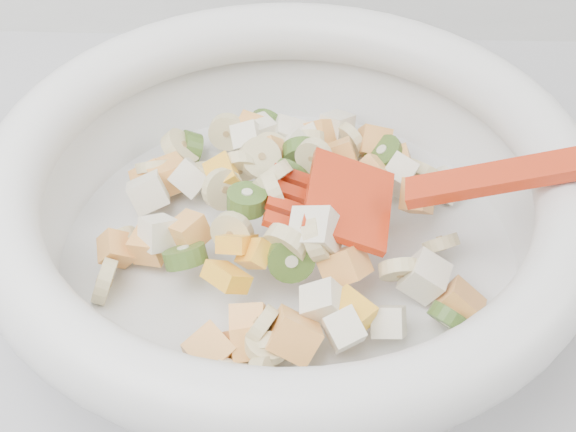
{
  "coord_description": "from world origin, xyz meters",
  "views": [
    {
      "loc": [
        -0.0,
        1.08,
        1.3
      ],
      "look_at": [
        -0.02,
        1.46,
        0.95
      ],
      "focal_mm": 55.0,
      "sensor_mm": 36.0,
      "label": 1
    }
  ],
  "objects": [
    {
      "name": "mixing_bowl",
      "position": [
        -0.02,
        1.46,
        0.95
      ],
      "size": [
        0.43,
        0.36,
        0.14
      ],
      "color": "silver",
      "rests_on": "counter"
    }
  ]
}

